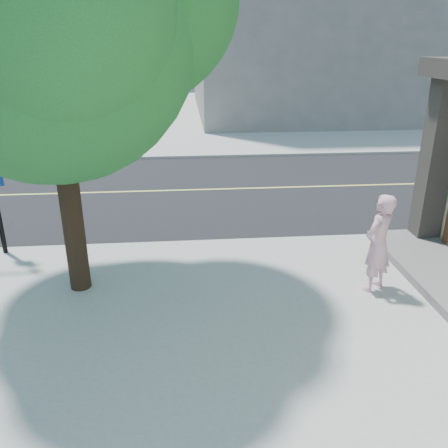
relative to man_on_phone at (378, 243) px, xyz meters
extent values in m
plane|color=black|center=(-7.54, 2.70, -1.11)|extent=(140.00, 140.00, 0.00)
cube|color=black|center=(-7.54, 7.20, -1.11)|extent=(140.00, 9.00, 0.01)
cube|color=#A1A099|center=(5.96, 24.20, -1.05)|extent=(29.00, 25.00, 0.12)
cube|color=slate|center=(1.66, 0.50, -0.90)|extent=(1.60, 4.00, 0.18)
cube|color=#35302B|center=(2.16, 2.20, 1.11)|extent=(0.55, 0.55, 4.20)
cube|color=slate|center=(6.46, 24.70, 6.01)|extent=(18.00, 16.00, 14.00)
imported|color=#D79EAC|center=(0.00, 0.00, 0.00)|extent=(0.86, 0.81, 1.98)
cylinder|color=black|center=(-5.85, 0.59, 1.03)|extent=(0.41, 0.41, 4.05)
sphere|color=#21702A|center=(-5.85, 0.59, 3.74)|extent=(4.95, 4.95, 4.95)
sphere|color=#21702A|center=(-5.40, -0.65, 4.07)|extent=(3.38, 3.38, 3.38)
camera|label=1|loc=(-3.70, -7.86, 3.67)|focal=37.06mm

